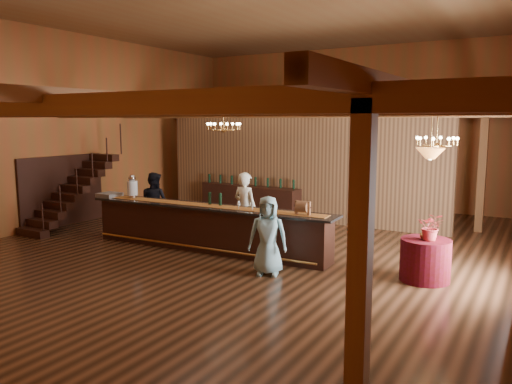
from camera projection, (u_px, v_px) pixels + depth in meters
The scene contains 26 objects.
floor at pixel (252, 246), 11.96m from camera, with size 14.00×14.00×0.00m, color #58321D.
ceiling at pixel (251, 8), 11.17m from camera, with size 14.00×14.00×0.00m, color olive.
wall_back at pixel (353, 127), 17.55m from camera, with size 12.00×0.10×5.50m, color #945626.
wall_left at pixel (75, 129), 14.57m from camera, with size 0.10×14.00×5.50m, color #945626.
beam_grid at pixel (262, 110), 11.93m from camera, with size 11.90×13.90×0.39m.
support_posts at pixel (240, 182), 11.30m from camera, with size 9.20×10.20×3.20m.
partition_wall at pixel (297, 169), 14.98m from camera, with size 9.00×0.18×3.10m, color brown.
staircase at pixel (70, 192), 13.91m from camera, with size 1.00×2.80×2.00m.
backroom_boxes at pixel (328, 194), 16.73m from camera, with size 4.10×0.60×1.10m.
tasting_bar at pixel (207, 227), 11.57m from camera, with size 6.30×1.06×1.06m.
beverage_dispenser at pixel (132, 187), 12.57m from camera, with size 0.26×0.26×0.60m.
glass_rack_tray at pixel (110, 195), 12.83m from camera, with size 0.50×0.50×0.10m, color gray.
raffle_drum at pixel (303, 207), 10.32m from camera, with size 0.34×0.24×0.30m.
bar_bottle_0 at pixel (210, 198), 11.59m from camera, with size 0.07×0.07×0.30m, color black.
bar_bottle_1 at pixel (220, 199), 11.45m from camera, with size 0.07×0.07×0.30m, color black.
backbar_shelf at pixel (249, 201), 15.65m from camera, with size 3.46×0.54×0.97m, color black.
round_table at pixel (425, 260), 9.36m from camera, with size 0.92×0.92×0.80m, color #50061C.
chandelier_left at pixel (224, 126), 11.84m from camera, with size 0.80×0.80×0.50m.
chandelier_right at pixel (437, 141), 9.92m from camera, with size 0.80×0.80×0.76m.
pendant_lamp at pixel (431, 153), 9.07m from camera, with size 0.52×0.52×0.90m.
bartender at pixel (245, 209), 12.00m from camera, with size 0.65×0.42×1.77m, color white.
staff_second at pixel (154, 203), 13.28m from camera, with size 0.79×0.62×1.64m, color black.
guest at pixel (268, 236), 9.69m from camera, with size 0.76×0.49×1.55m, color #8CBFC7.
floor_plant at pixel (354, 203), 14.44m from camera, with size 0.70×0.56×1.27m, color #234722.
table_flowers at pixel (431, 227), 9.17m from camera, with size 0.47×0.40×0.52m, color #B02C2D.
table_vase at pixel (425, 231), 9.28m from camera, with size 0.16×0.16×0.31m, color #CB9247.
Camera 1 is at (5.98, -10.00, 3.00)m, focal length 35.00 mm.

